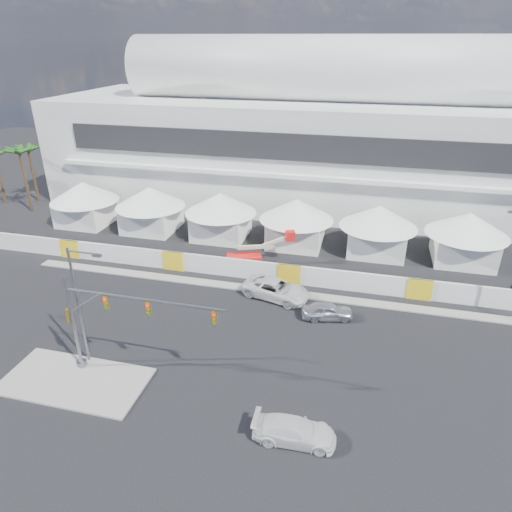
% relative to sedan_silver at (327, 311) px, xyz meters
% --- Properties ---
extents(ground, '(160.00, 160.00, 0.00)m').
position_rel_sedan_silver_xyz_m(ground, '(-10.21, -9.24, -0.73)').
color(ground, black).
rests_on(ground, ground).
extents(median_island, '(10.00, 5.00, 0.15)m').
position_rel_sedan_silver_xyz_m(median_island, '(-16.21, -12.24, -0.66)').
color(median_island, gray).
rests_on(median_island, ground).
extents(far_curb, '(80.00, 1.20, 0.12)m').
position_rel_sedan_silver_xyz_m(far_curb, '(9.79, 3.26, -0.67)').
color(far_curb, gray).
rests_on(far_curb, ground).
extents(stadium, '(80.00, 24.80, 21.98)m').
position_rel_sedan_silver_xyz_m(stadium, '(-1.50, 32.26, 8.72)').
color(stadium, silver).
rests_on(stadium, ground).
extents(tent_row, '(53.40, 8.40, 5.40)m').
position_rel_sedan_silver_xyz_m(tent_row, '(-9.71, 14.76, 2.42)').
color(tent_row, white).
rests_on(tent_row, ground).
extents(hoarding_fence, '(70.00, 0.25, 2.00)m').
position_rel_sedan_silver_xyz_m(hoarding_fence, '(-4.21, 5.26, 0.27)').
color(hoarding_fence, white).
rests_on(hoarding_fence, ground).
extents(palm_cluster, '(10.60, 10.60, 8.55)m').
position_rel_sedan_silver_xyz_m(palm_cluster, '(-43.67, 20.27, 6.15)').
color(palm_cluster, '#47331E').
rests_on(palm_cluster, ground).
extents(sedan_silver, '(2.68, 4.58, 1.46)m').
position_rel_sedan_silver_xyz_m(sedan_silver, '(0.00, 0.00, 0.00)').
color(sedan_silver, '#BDBBC1').
rests_on(sedan_silver, ground).
extents(pickup_curb, '(4.31, 6.69, 1.72)m').
position_rel_sedan_silver_xyz_m(pickup_curb, '(-4.92, 2.32, 0.13)').
color(pickup_curb, silver).
rests_on(pickup_curb, ground).
extents(pickup_near, '(2.23, 5.04, 1.44)m').
position_rel_sedan_silver_xyz_m(pickup_near, '(-0.51, -13.55, -0.01)').
color(pickup_near, silver).
rests_on(pickup_near, ground).
extents(traffic_mast, '(11.45, 0.71, 7.34)m').
position_rel_sedan_silver_xyz_m(traffic_mast, '(-14.13, -10.72, 3.59)').
color(traffic_mast, slate).
rests_on(traffic_mast, median_island).
extents(streetlight_median, '(2.52, 0.25, 9.13)m').
position_rel_sedan_silver_xyz_m(streetlight_median, '(-16.21, -10.04, 4.66)').
color(streetlight_median, slate).
rests_on(streetlight_median, median_island).
extents(boom_lift, '(7.36, 2.72, 3.61)m').
position_rel_sedan_silver_xyz_m(boom_lift, '(-8.84, 8.04, 0.24)').
color(boom_lift, red).
rests_on(boom_lift, ground).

